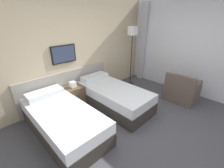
% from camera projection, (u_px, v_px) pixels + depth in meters
% --- Properties ---
extents(ground_plane, '(16.00, 16.00, 0.00)m').
position_uv_depth(ground_plane, '(143.00, 130.00, 3.15)').
color(ground_plane, '#47474C').
extents(wall_headboard, '(10.00, 0.10, 2.70)m').
position_uv_depth(wall_headboard, '(79.00, 52.00, 4.02)').
color(wall_headboard, '#C6B28E').
rests_on(wall_headboard, ground_plane).
extents(wall_window, '(0.21, 4.67, 2.70)m').
position_uv_depth(wall_window, '(201.00, 50.00, 4.16)').
color(wall_window, white).
rests_on(wall_window, ground_plane).
extents(bed_near_door, '(0.96, 2.01, 0.67)m').
position_uv_depth(bed_near_door, '(63.00, 120.00, 3.01)').
color(bed_near_door, '#332D28').
rests_on(bed_near_door, ground_plane).
extents(bed_near_window, '(0.96, 2.01, 0.67)m').
position_uv_depth(bed_near_window, '(113.00, 96.00, 3.92)').
color(bed_near_window, '#332D28').
rests_on(bed_near_window, ground_plane).
extents(nightstand, '(0.46, 0.42, 0.68)m').
position_uv_depth(nightstand, '(74.00, 96.00, 3.94)').
color(nightstand, brown).
rests_on(nightstand, ground_plane).
extents(floor_lamp, '(0.24, 0.24, 1.92)m').
position_uv_depth(floor_lamp, '(132.00, 37.00, 4.67)').
color(floor_lamp, black).
rests_on(floor_lamp, ground_plane).
extents(armchair, '(0.77, 0.79, 0.82)m').
position_uv_depth(armchair, '(182.00, 91.00, 4.20)').
color(armchair, brown).
rests_on(armchair, ground_plane).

